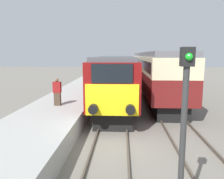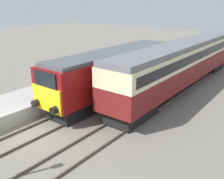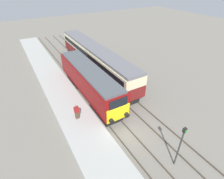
# 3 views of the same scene
# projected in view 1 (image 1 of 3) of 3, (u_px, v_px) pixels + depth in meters

# --- Properties ---
(ground_plane) EXTENTS (120.00, 120.00, 0.00)m
(ground_plane) POSITION_uv_depth(u_px,v_px,m) (111.00, 142.00, 9.67)
(ground_plane) COLOR slate
(platform_left) EXTENTS (3.50, 50.00, 0.92)m
(platform_left) POSITION_uv_depth(u_px,v_px,m) (76.00, 97.00, 17.65)
(platform_left) COLOR #A8A8A3
(platform_left) RESTS_ON ground_plane
(rails_near_track) EXTENTS (1.51, 60.00, 0.14)m
(rails_near_track) POSITION_uv_depth(u_px,v_px,m) (115.00, 111.00, 14.59)
(rails_near_track) COLOR #4C4238
(rails_near_track) RESTS_ON ground_plane
(rails_far_track) EXTENTS (1.50, 60.00, 0.14)m
(rails_far_track) POSITION_uv_depth(u_px,v_px,m) (167.00, 112.00, 14.42)
(rails_far_track) COLOR #4C4238
(rails_far_track) RESTS_ON ground_plane
(locomotive) EXTENTS (2.70, 13.38, 3.70)m
(locomotive) POSITION_uv_depth(u_px,v_px,m) (116.00, 78.00, 16.44)
(locomotive) COLOR black
(locomotive) RESTS_ON ground_plane
(passenger_carriage) EXTENTS (2.75, 20.35, 4.02)m
(passenger_carriage) POSITION_uv_depth(u_px,v_px,m) (152.00, 69.00, 21.59)
(passenger_carriage) COLOR black
(passenger_carriage) RESTS_ON ground_plane
(person_on_platform) EXTENTS (0.44, 0.26, 1.58)m
(person_on_platform) POSITION_uv_depth(u_px,v_px,m) (57.00, 92.00, 12.50)
(person_on_platform) COLOR #473828
(person_on_platform) RESTS_ON platform_left
(signal_post) EXTENTS (0.24, 0.28, 3.96)m
(signal_post) POSITION_uv_depth(u_px,v_px,m) (183.00, 130.00, 4.29)
(signal_post) COLOR #333333
(signal_post) RESTS_ON ground_plane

